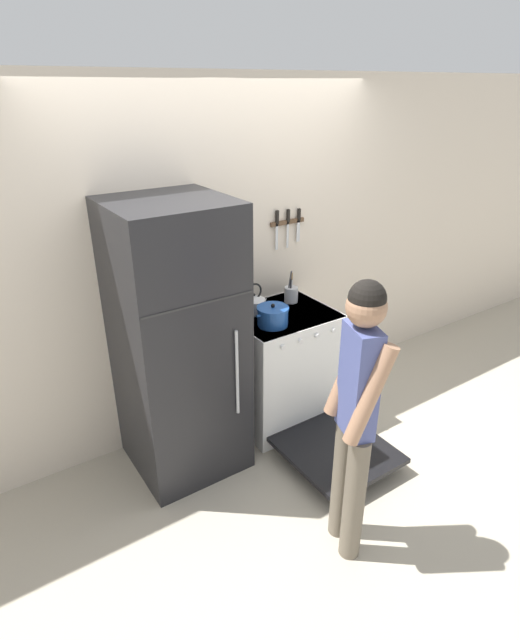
{
  "coord_description": "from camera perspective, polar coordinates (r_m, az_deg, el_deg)",
  "views": [
    {
      "loc": [
        -1.7,
        -3.03,
        2.47
      ],
      "look_at": [
        0.01,
        -0.47,
        1.0
      ],
      "focal_mm": 28.0,
      "sensor_mm": 36.0,
      "label": 1
    }
  ],
  "objects": [
    {
      "name": "wall_back",
      "position": [
        3.7,
        -4.42,
        6.57
      ],
      "size": [
        10.0,
        0.06,
        2.55
      ],
      "color": "beige",
      "rests_on": "ground_plane"
    },
    {
      "name": "utensil_jar",
      "position": [
        3.89,
        3.57,
        2.99
      ],
      "size": [
        0.11,
        0.11,
        0.27
      ],
      "color": "#B7BABF",
      "rests_on": "stove_range"
    },
    {
      "name": "tea_kettle",
      "position": [
        3.7,
        -0.64,
        1.9
      ],
      "size": [
        0.21,
        0.17,
        0.23
      ],
      "color": "silver",
      "rests_on": "stove_range"
    },
    {
      "name": "person",
      "position": [
        2.66,
        10.92,
        -10.04
      ],
      "size": [
        0.34,
        0.39,
        1.66
      ],
      "rotation": [
        0.0,
        0.0,
        1.24
      ],
      "color": "#6B6051",
      "rests_on": "ground_plane"
    },
    {
      "name": "refrigerator",
      "position": [
        3.29,
        -9.34,
        -2.69
      ],
      "size": [
        0.72,
        0.73,
        1.87
      ],
      "color": "black",
      "rests_on": "ground_plane"
    },
    {
      "name": "dutch_oven_pot",
      "position": [
        3.5,
        1.47,
        0.46
      ],
      "size": [
        0.27,
        0.23,
        0.16
      ],
      "color": "#1E4C9E",
      "rests_on": "stove_range"
    },
    {
      "name": "stove_range",
      "position": [
        3.9,
        2.68,
        -5.62
      ],
      "size": [
        0.76,
        1.38,
        0.92
      ],
      "color": "white",
      "rests_on": "ground_plane"
    },
    {
      "name": "wall_knife_strip",
      "position": [
        3.89,
        3.17,
        11.14
      ],
      "size": [
        0.31,
        0.03,
        0.31
      ],
      "color": "brown"
    },
    {
      "name": "ground_plane",
      "position": [
        4.27,
        -3.64,
        -9.96
      ],
      "size": [
        14.0,
        14.0,
        0.0
      ],
      "primitive_type": "plane",
      "color": "#B2A893"
    }
  ]
}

